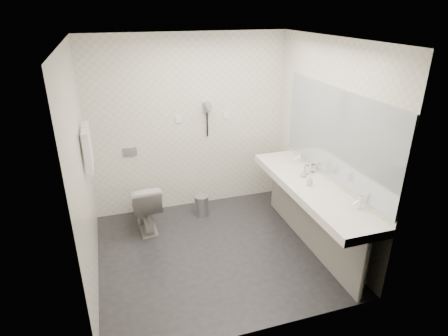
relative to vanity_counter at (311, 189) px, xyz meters
name	(u,v)px	position (x,y,z in m)	size (l,w,h in m)	color
floor	(216,251)	(-1.12, 0.20, -0.80)	(2.80, 2.80, 0.00)	#242428
ceiling	(214,40)	(-1.12, 0.20, 1.70)	(2.80, 2.80, 0.00)	white
wall_back	(189,125)	(-1.12, 1.50, 0.45)	(2.80, 2.80, 0.00)	white
wall_front	(261,216)	(-1.12, -1.10, 0.45)	(2.80, 2.80, 0.00)	white
wall_left	(82,174)	(-2.52, 0.20, 0.45)	(2.60, 2.60, 0.00)	white
wall_right	(326,145)	(0.27, 0.20, 0.45)	(2.60, 2.60, 0.00)	white
vanity_counter	(311,189)	(0.00, 0.00, 0.00)	(0.55, 2.20, 0.10)	white
vanity_panel	(309,219)	(0.02, 0.00, -0.42)	(0.03, 2.15, 0.75)	gray
vanity_post_near	(364,270)	(0.05, -1.04, -0.42)	(0.06, 0.06, 0.75)	silver
vanity_post_far	(276,184)	(0.05, 1.04, -0.42)	(0.06, 0.06, 0.75)	silver
mirror	(336,135)	(0.26, 0.00, 0.65)	(0.02, 2.20, 1.05)	#B2BCC6
basin_near	(343,212)	(0.00, -0.65, 0.04)	(0.40, 0.31, 0.05)	white
basin_far	(287,165)	(0.00, 0.65, 0.04)	(0.40, 0.31, 0.05)	white
faucet_near	(360,202)	(0.19, -0.65, 0.12)	(0.04, 0.04, 0.15)	silver
faucet_far	(300,157)	(0.19, 0.65, 0.12)	(0.04, 0.04, 0.15)	silver
soap_bottle_a	(310,181)	(-0.03, -0.02, 0.11)	(0.05, 0.05, 0.12)	white
soap_bottle_b	(303,173)	(0.02, 0.23, 0.10)	(0.07, 0.07, 0.09)	white
glass_left	(307,170)	(0.09, 0.29, 0.11)	(0.07, 0.07, 0.12)	silver
glass_right	(313,168)	(0.21, 0.33, 0.10)	(0.06, 0.06, 0.10)	silver
toilet	(145,206)	(-1.88, 1.02, -0.46)	(0.38, 0.67, 0.68)	white
flush_plate	(130,152)	(-1.98, 1.49, 0.15)	(0.18, 0.02, 0.12)	#B2B5BA
pedal_bin	(202,206)	(-1.07, 1.13, -0.66)	(0.20, 0.20, 0.28)	#B2B5BA
bin_lid	(201,197)	(-1.07, 1.13, -0.51)	(0.20, 0.20, 0.01)	#B2B5BA
towel_rail	(84,129)	(-2.47, 0.75, 0.75)	(0.02, 0.02, 0.62)	silver
towel_near	(87,152)	(-2.46, 0.61, 0.53)	(0.07, 0.24, 0.48)	white
towel_far	(88,144)	(-2.46, 0.89, 0.53)	(0.07, 0.24, 0.48)	white
dryer_cradle	(207,107)	(-0.88, 1.47, 0.70)	(0.10, 0.04, 0.14)	gray
dryer_barrel	(208,106)	(-0.88, 1.40, 0.73)	(0.08, 0.08, 0.14)	gray
dryer_cord	(207,125)	(-0.88, 1.46, 0.45)	(0.02, 0.02, 0.35)	black
switch_plate_a	(179,119)	(-1.27, 1.49, 0.55)	(0.09, 0.02, 0.09)	white
switch_plate_b	(227,115)	(-0.57, 1.49, 0.55)	(0.09, 0.02, 0.09)	white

